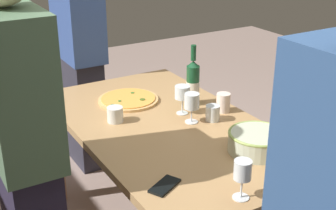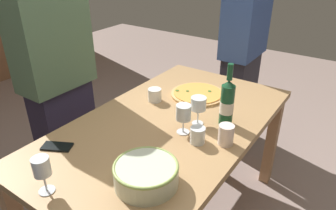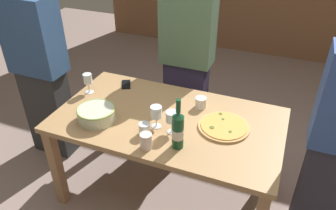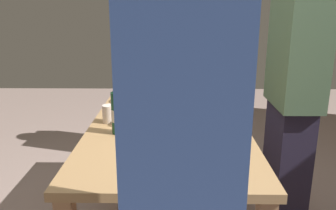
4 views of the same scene
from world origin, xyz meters
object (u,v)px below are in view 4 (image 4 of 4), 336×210
(dining_table, at_px, (168,138))
(cup_spare, at_px, (208,126))
(person_guest_left, at_px, (183,69))
(person_guest_right, at_px, (292,102))
(serving_bowl, at_px, (140,95))
(wine_glass_by_bottle, at_px, (143,108))
(cup_amber, at_px, (131,112))
(cell_phone, at_px, (212,100))
(wine_glass_near_pizza, at_px, (182,79))
(pizza, at_px, (174,148))
(wine_bottle, at_px, (118,110))
(wine_glass_far_left, at_px, (148,103))
(cup_ceramic, at_px, (109,114))

(dining_table, bearing_deg, cup_spare, 51.82)
(person_guest_left, distance_m, person_guest_right, 1.26)
(serving_bowl, distance_m, wine_glass_by_bottle, 0.55)
(wine_glass_by_bottle, distance_m, cup_spare, 0.38)
(cup_amber, distance_m, cell_phone, 0.69)
(person_guest_right, bearing_deg, serving_bowl, -28.15)
(cup_amber, bearing_deg, person_guest_left, 162.74)
(cup_spare, xyz_separation_m, person_guest_left, (-1.38, -0.10, 0.07))
(wine_glass_near_pizza, xyz_separation_m, person_guest_left, (-0.49, 0.03, -0.01))
(pizza, xyz_separation_m, wine_glass_by_bottle, (-0.31, -0.17, 0.11))
(wine_glass_near_pizza, distance_m, cup_spare, 0.90)
(pizza, bearing_deg, dining_table, -174.90)
(wine_bottle, xyz_separation_m, cell_phone, (-0.67, 0.58, -0.13))
(pizza, distance_m, wine_glass_far_left, 0.47)
(person_guest_right, bearing_deg, cell_phone, -49.10)
(dining_table, xyz_separation_m, cup_ceramic, (-0.01, -0.35, 0.15))
(pizza, distance_m, wine_glass_near_pizza, 1.12)
(person_guest_left, xyz_separation_m, person_guest_right, (1.08, 0.64, -0.01))
(pizza, bearing_deg, person_guest_left, 176.84)
(serving_bowl, relative_size, wine_glass_far_left, 1.68)
(cup_spare, bearing_deg, wine_glass_near_pizza, -172.19)
(dining_table, bearing_deg, cup_amber, -108.08)
(wine_bottle, xyz_separation_m, person_guest_left, (-1.38, 0.39, -0.02))
(cup_amber, bearing_deg, serving_bowl, 176.34)
(pizza, height_order, person_guest_right, person_guest_right)
(cup_amber, distance_m, person_guest_left, 1.19)
(serving_bowl, height_order, person_guest_right, person_guest_right)
(pizza, height_order, cell_phone, pizza)
(pizza, distance_m, cup_ceramic, 0.56)
(wine_bottle, xyz_separation_m, person_guest_right, (-0.29, 1.03, -0.03))
(pizza, relative_size, person_guest_left, 0.21)
(wine_bottle, height_order, person_guest_right, person_guest_right)
(wine_bottle, relative_size, person_guest_right, 0.21)
(dining_table, xyz_separation_m, person_guest_right, (-0.12, 0.76, 0.19))
(dining_table, relative_size, cup_ceramic, 15.26)
(person_guest_left, bearing_deg, wine_glass_by_bottle, -5.67)
(wine_bottle, height_order, wine_glass_far_left, wine_bottle)
(dining_table, distance_m, person_guest_left, 1.23)
(wine_glass_near_pizza, distance_m, wine_glass_far_left, 0.71)
(serving_bowl, relative_size, wine_bottle, 0.78)
(pizza, bearing_deg, serving_bowl, -164.24)
(cup_ceramic, bearing_deg, pizza, 43.75)
(cup_spare, bearing_deg, cup_amber, -118.88)
(wine_bottle, xyz_separation_m, wine_glass_far_left, (-0.21, 0.14, -0.02))
(wine_glass_by_bottle, xyz_separation_m, wine_glass_far_left, (-0.12, 0.02, -0.01))
(serving_bowl, bearing_deg, cup_amber, -3.66)
(pizza, height_order, person_guest_left, person_guest_left)
(serving_bowl, xyz_separation_m, cup_ceramic, (0.45, -0.14, 0.00))
(person_guest_left, bearing_deg, person_guest_right, 36.29)
(dining_table, xyz_separation_m, wine_glass_far_left, (-0.04, -0.12, 0.20))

